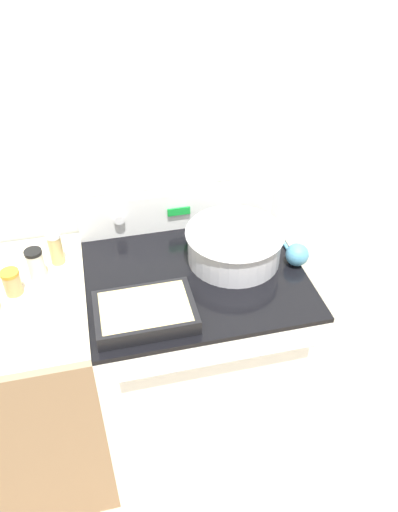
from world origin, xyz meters
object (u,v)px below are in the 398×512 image
spice_jar_white_cap (56,248)px  spice_jar_black_cap (36,264)px  mixing_bowl (234,243)px  spice_jar_orange_cap (12,282)px  casserole_dish (145,312)px  ladle (296,254)px

spice_jar_white_cap → spice_jar_black_cap: 0.10m
mixing_bowl → spice_jar_orange_cap: bearing=-178.5°
spice_jar_orange_cap → spice_jar_black_cap: bearing=40.6°
mixing_bowl → spice_jar_orange_cap: mixing_bowl is taller
casserole_dish → spice_jar_black_cap: size_ratio=2.79×
mixing_bowl → spice_jar_orange_cap: (-0.78, -0.02, -0.01)m
spice_jar_white_cap → ladle: bearing=-12.5°
ladle → spice_jar_orange_cap: (-0.99, 0.05, 0.02)m
casserole_dish → spice_jar_orange_cap: spice_jar_orange_cap is taller
spice_jar_black_cap → spice_jar_orange_cap: 0.10m
spice_jar_black_cap → spice_jar_orange_cap: bearing=-139.4°
casserole_dish → spice_jar_orange_cap: bearing=152.8°
spice_jar_white_cap → spice_jar_orange_cap: (-0.15, -0.13, -0.02)m
casserole_dish → spice_jar_black_cap: bearing=140.2°
casserole_dish → ladle: bearing=15.4°
mixing_bowl → spice_jar_black_cap: (-0.70, 0.05, -0.00)m
spice_jar_black_cap → casserole_dish: bearing=-39.8°
mixing_bowl → spice_jar_orange_cap: size_ratio=3.90×
spice_jar_white_cap → spice_jar_orange_cap: 0.20m
spice_jar_white_cap → casserole_dish: bearing=-52.5°
spice_jar_orange_cap → mixing_bowl: bearing=1.5°
ladle → spice_jar_black_cap: spice_jar_black_cap is taller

